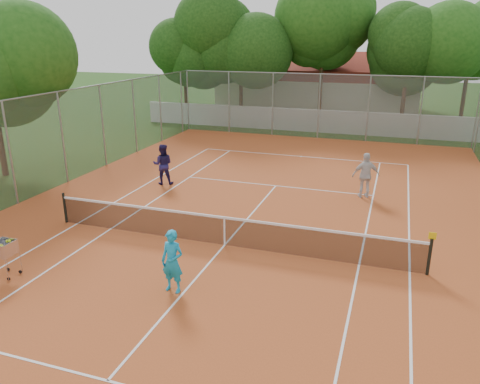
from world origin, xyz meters
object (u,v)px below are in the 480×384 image
(player_far_right, at_px, (366,175))
(ball_hopper, at_px, (5,257))
(tennis_net, at_px, (225,231))
(clubhouse, at_px, (319,84))
(player_near, at_px, (172,261))
(player_far_left, at_px, (163,164))

(player_far_right, relative_size, ball_hopper, 1.63)
(tennis_net, height_order, clubhouse, clubhouse)
(clubhouse, relative_size, ball_hopper, 14.54)
(tennis_net, bearing_deg, player_far_right, 58.36)
(tennis_net, xyz_separation_m, player_near, (-0.29, -2.99, 0.34))
(clubhouse, relative_size, player_far_right, 8.92)
(player_far_left, distance_m, player_far_right, 8.60)
(player_far_left, height_order, ball_hopper, player_far_left)
(player_far_left, height_order, player_far_right, player_far_right)
(clubhouse, bearing_deg, player_far_right, -75.87)
(clubhouse, distance_m, player_far_left, 24.08)
(player_far_right, height_order, ball_hopper, player_far_right)
(tennis_net, distance_m, player_far_left, 7.01)
(player_far_right, bearing_deg, ball_hopper, 30.19)
(player_far_left, distance_m, ball_hopper, 8.87)
(tennis_net, height_order, player_far_right, player_far_right)
(tennis_net, distance_m, clubhouse, 29.12)
(tennis_net, bearing_deg, ball_hopper, -142.67)
(player_far_right, bearing_deg, tennis_net, 39.91)
(tennis_net, relative_size, player_far_right, 6.46)
(player_near, distance_m, player_far_left, 9.27)
(player_near, xyz_separation_m, player_far_right, (4.05, 9.09, 0.09))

